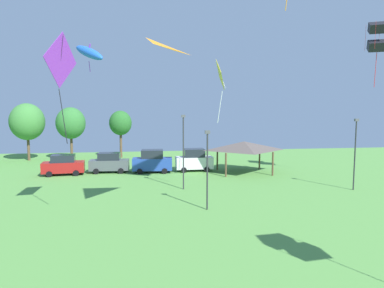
% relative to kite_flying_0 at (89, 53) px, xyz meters
% --- Properties ---
extents(kite_flying_0, '(3.46, 3.46, 2.82)m').
position_rel_kite_flying_0_xyz_m(kite_flying_0, '(0.00, 0.00, 0.00)').
color(kite_flying_0, blue).
extents(kite_flying_1, '(2.21, 2.30, 6.48)m').
position_rel_kite_flying_0_xyz_m(kite_flying_1, '(27.80, -1.14, 1.96)').
color(kite_flying_1, black).
extents(kite_flying_4, '(0.99, 3.01, 6.08)m').
position_rel_kite_flying_0_xyz_m(kite_flying_4, '(12.17, -0.40, -2.03)').
color(kite_flying_4, yellow).
extents(kite_flying_7, '(3.57, 3.88, 0.98)m').
position_rel_kite_flying_0_xyz_m(kite_flying_7, '(5.04, -11.08, -1.84)').
color(kite_flying_7, orange).
extents(kite_flying_9, '(1.26, 3.26, 6.99)m').
position_rel_kite_flying_0_xyz_m(kite_flying_9, '(-0.19, -10.20, -2.23)').
color(kite_flying_9, purple).
extents(parked_car_leftmost, '(4.59, 2.39, 2.26)m').
position_rel_kite_flying_0_xyz_m(parked_car_leftmost, '(-4.04, 6.05, -11.31)').
color(parked_car_leftmost, maroon).
rests_on(parked_car_leftmost, ground).
extents(parked_car_second_from_left, '(4.47, 2.10, 2.30)m').
position_rel_kite_flying_0_xyz_m(parked_car_second_from_left, '(0.85, 6.83, -11.29)').
color(parked_car_second_from_left, '#4C5156').
rests_on(parked_car_second_from_left, ground).
extents(parked_car_third_from_left, '(4.57, 2.29, 2.64)m').
position_rel_kite_flying_0_xyz_m(parked_car_third_from_left, '(5.75, 6.16, -11.14)').
color(parked_car_third_from_left, '#234299').
rests_on(parked_car_third_from_left, ground).
extents(parked_car_rightmost_in_row, '(4.34, 2.16, 2.64)m').
position_rel_kite_flying_0_xyz_m(parked_car_rightmost_in_row, '(10.64, 6.48, -11.14)').
color(parked_car_rightmost_in_row, silver).
rests_on(parked_car_rightmost_in_row, ground).
extents(park_pavilion, '(6.82, 5.67, 3.60)m').
position_rel_kite_flying_0_xyz_m(park_pavilion, '(16.17, 4.75, -9.35)').
color(park_pavilion, brown).
rests_on(park_pavilion, ground).
extents(light_post_1, '(0.36, 0.20, 6.45)m').
position_rel_kite_flying_0_xyz_m(light_post_1, '(23.60, -4.82, -8.80)').
color(light_post_1, '#2D2D33').
rests_on(light_post_1, ground).
extents(light_post_2, '(0.36, 0.20, 5.79)m').
position_rel_kite_flying_0_xyz_m(light_post_2, '(9.37, -8.97, -9.14)').
color(light_post_2, '#2D2D33').
rests_on(light_post_2, ground).
extents(light_post_3, '(0.36, 0.20, 6.79)m').
position_rel_kite_flying_0_xyz_m(light_post_3, '(8.37, -2.44, -8.63)').
color(light_post_3, '#2D2D33').
rests_on(light_post_3, ground).
extents(treeline_tree_1, '(4.70, 4.70, 8.07)m').
position_rel_kite_flying_0_xyz_m(treeline_tree_1, '(-11.41, 17.85, -6.96)').
color(treeline_tree_1, brown).
rests_on(treeline_tree_1, ground).
extents(treeline_tree_2, '(4.10, 4.10, 7.52)m').
position_rel_kite_flying_0_xyz_m(treeline_tree_2, '(-5.54, 17.84, -7.19)').
color(treeline_tree_2, brown).
rests_on(treeline_tree_2, ground).
extents(treeline_tree_3, '(3.31, 3.31, 7.02)m').
position_rel_kite_flying_0_xyz_m(treeline_tree_3, '(1.36, 19.01, -7.28)').
color(treeline_tree_3, brown).
rests_on(treeline_tree_3, ground).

